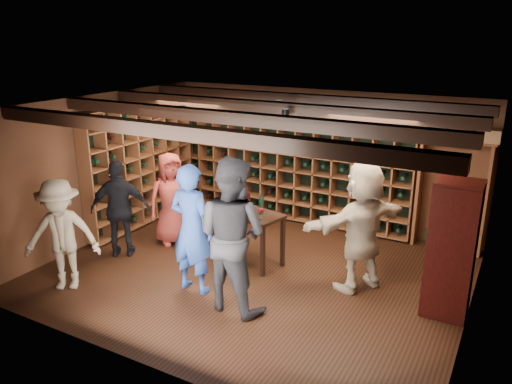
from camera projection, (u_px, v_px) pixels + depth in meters
The scene contains 13 objects.
ground at pixel (253, 272), 7.56m from camera, with size 6.00×6.00×0.00m, color black.
room_shell at pixel (255, 112), 6.86m from camera, with size 6.00×6.00×6.00m.
wine_rack_back at pixel (289, 161), 9.39m from camera, with size 4.65×0.30×2.20m.
wine_rack_left at pixel (141, 164), 9.19m from camera, with size 0.30×2.65×2.20m.
crate_shelf at pixel (457, 158), 7.91m from camera, with size 1.20×0.32×2.07m.
display_cabinet at pixel (451, 252), 6.22m from camera, with size 0.55×0.50×1.75m.
man_blue_shirt at pixel (192, 229), 6.79m from camera, with size 0.67×0.44×1.83m, color navy.
man_grey_suit at pixel (232, 235), 6.33m from camera, with size 0.99×0.77×2.04m, color black.
guest_red_floral at pixel (171, 199), 8.41m from camera, with size 0.77×0.50×1.58m, color maroon.
guest_woman_black at pixel (120, 209), 7.91m from camera, with size 0.93×0.39×1.59m, color black.
guest_khaki at pixel (62, 235), 6.89m from camera, with size 1.03×0.59×1.60m, color #7D6D56.
guest_beige at pixel (362, 226), 6.85m from camera, with size 1.71×0.55×1.85m, color tan.
tasting_table at pixel (248, 217), 7.71m from camera, with size 1.21×0.80×1.12m.
Camera 1 is at (3.33, -5.96, 3.47)m, focal length 35.00 mm.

